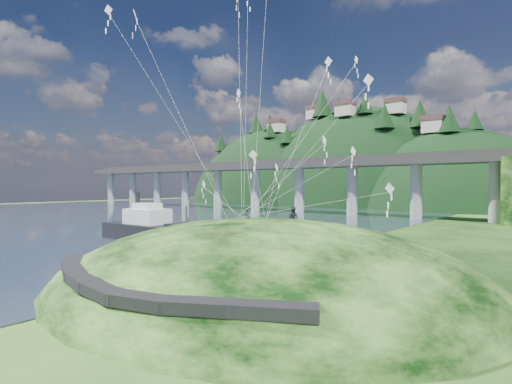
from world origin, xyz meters
The scene contains 10 objects.
ground centered at (0.00, 0.00, 0.00)m, with size 320.00×320.00×0.00m, color black.
water centered at (-72.00, 30.00, 0.01)m, with size 240.00×240.00×0.00m, color #32435D.
grass_hill centered at (8.00, 2.00, -1.50)m, with size 36.00×32.00×13.00m.
footpath centered at (7.46, -9.74, 2.08)m, with size 22.29×5.84×0.83m.
bridge centered at (-26.46, 70.07, 9.70)m, with size 160.00×11.00×15.00m.
far_ridge centered at (-43.58, 122.17, -7.44)m, with size 153.00×70.00×94.50m.
work_barge centered at (-17.13, 11.17, 1.68)m, with size 19.25×5.68×6.70m.
wooden_dock centered at (-2.80, 8.00, 0.47)m, with size 14.91×6.92×1.07m.
kite_flyers centered at (8.25, 4.25, 5.84)m, with size 3.48×3.33×1.95m.
kite_swarm centered at (7.37, 4.02, 16.08)m, with size 18.85×17.56×20.90m.
Camera 1 is at (26.82, -22.54, 7.64)m, focal length 28.00 mm.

